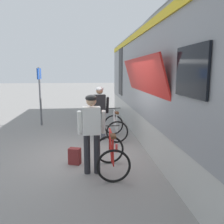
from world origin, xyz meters
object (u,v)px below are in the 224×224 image
object	(u,v)px
train_car	(224,84)
bicycle_far_red	(111,155)
bicycle_near_white	(115,127)
backpack_on_platform	(75,156)
water_bottle_near_the_bikes	(116,148)
cyclist_near_in_dark	(100,108)
platform_sign_post	(40,87)
cyclist_far_in_white	(92,127)

from	to	relation	value
train_car	bicycle_far_red	bearing A→B (deg)	-176.46
bicycle_near_white	backpack_on_platform	xyz separation A→B (m)	(-1.25, -2.11, -0.20)
bicycle_near_white	water_bottle_near_the_bikes	distance (m)	1.40
cyclist_near_in_dark	bicycle_far_red	distance (m)	2.68
backpack_on_platform	bicycle_near_white	bearing A→B (deg)	79.76
water_bottle_near_the_bikes	platform_sign_post	distance (m)	4.83
bicycle_near_white	water_bottle_near_the_bikes	bearing A→B (deg)	-95.26
cyclist_near_in_dark	backpack_on_platform	size ratio (longest dim) A/B	4.40
bicycle_far_red	backpack_on_platform	bearing A→B (deg)	145.98
water_bottle_near_the_bikes	platform_sign_post	world-z (taller)	platform_sign_post
bicycle_far_red	backpack_on_platform	size ratio (longest dim) A/B	2.70
bicycle_near_white	backpack_on_platform	world-z (taller)	bicycle_near_white
train_car	cyclist_far_in_white	bearing A→B (deg)	-177.11
water_bottle_near_the_bikes	bicycle_far_red	bearing A→B (deg)	-101.85
cyclist_near_in_dark	bicycle_near_white	world-z (taller)	cyclist_near_in_dark
cyclist_near_in_dark	bicycle_far_red	bearing A→B (deg)	-87.34
bicycle_far_red	water_bottle_near_the_bikes	size ratio (longest dim) A/B	4.71
platform_sign_post	cyclist_near_in_dark	bearing A→B (deg)	-45.70
train_car	cyclist_far_in_white	size ratio (longest dim) A/B	10.35
cyclist_near_in_dark	bicycle_near_white	distance (m)	0.84
cyclist_near_in_dark	platform_sign_post	bearing A→B (deg)	134.30
bicycle_near_white	backpack_on_platform	bearing A→B (deg)	-120.58
cyclist_near_in_dark	backpack_on_platform	xyz separation A→B (m)	(-0.73, -2.02, -0.85)
bicycle_near_white	train_car	bearing A→B (deg)	-48.75
cyclist_far_in_white	water_bottle_near_the_bikes	size ratio (longest dim) A/B	7.70
train_car	bicycle_far_red	size ratio (longest dim) A/B	16.91
train_car	backpack_on_platform	xyz separation A→B (m)	(-3.46, 0.41, -1.77)
cyclist_far_in_white	platform_sign_post	distance (m)	5.42
cyclist_far_in_white	water_bottle_near_the_bikes	world-z (taller)	cyclist_far_in_white
water_bottle_near_the_bikes	cyclist_far_in_white	bearing A→B (deg)	-118.28
train_car	cyclist_near_in_dark	distance (m)	3.77
bicycle_far_red	bicycle_near_white	bearing A→B (deg)	81.47
platform_sign_post	water_bottle_near_the_bikes	bearing A→B (deg)	-53.24
cyclist_far_in_white	water_bottle_near_the_bikes	xyz separation A→B (m)	(0.71, 1.31, -0.94)
backpack_on_platform	platform_sign_post	distance (m)	4.92
cyclist_near_in_dark	cyclist_far_in_white	distance (m)	2.60
platform_sign_post	backpack_on_platform	bearing A→B (deg)	-69.90
bicycle_near_white	bicycle_far_red	bearing A→B (deg)	-98.53
train_car	water_bottle_near_the_bikes	bearing A→B (deg)	153.59
backpack_on_platform	platform_sign_post	bearing A→B (deg)	130.45
bicycle_near_white	water_bottle_near_the_bikes	xyz separation A→B (m)	(-0.13, -1.36, -0.29)
platform_sign_post	bicycle_near_white	bearing A→B (deg)	-38.85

